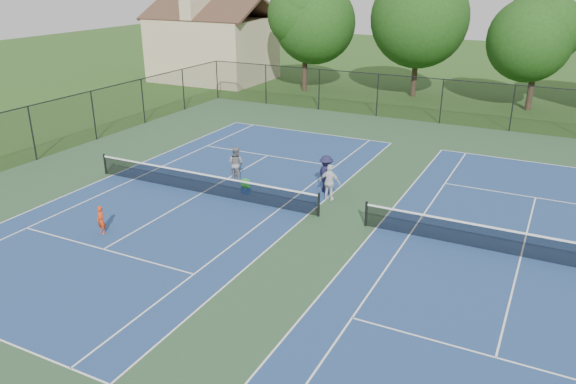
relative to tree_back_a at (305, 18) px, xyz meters
The scene contains 15 objects.
ground 27.95m from the tree_back_a, 61.56° to the right, with size 140.00×140.00×0.00m, color #234716.
court_pad 27.95m from the tree_back_a, 61.56° to the right, with size 36.00×36.00×0.01m, color #2A4B2F.
tennis_court_left 25.44m from the tree_back_a, 75.96° to the right, with size 12.00×23.83×1.07m.
tennis_court_right 31.80m from the tree_back_a, 50.19° to the right, with size 12.00×23.83×1.07m.
perimeter_fence 27.65m from the tree_back_a, 61.56° to the right, with size 36.08×36.08×3.02m.
tree_back_a is the anchor object (origin of this frame).
tree_back_b 9.24m from the tree_back_a, 12.53° to the left, with size 7.60×7.60×10.03m.
tree_back_c 18.04m from the tree_back_a, ahead, with size 6.00×6.00×8.40m.
clapboard_house 10.47m from the tree_back_a, behind, with size 10.80×8.10×7.65m.
child_player 30.27m from the tree_back_a, 80.42° to the right, with size 0.42×0.28×1.16m, color red.
instructor 23.31m from the tree_back_a, 73.35° to the right, with size 0.84×0.65×1.73m, color gray.
bystander_a 25.49m from the tree_back_a, 62.20° to the right, with size 0.99×0.41×1.69m, color silver.
bystander_b 24.56m from the tree_back_a, 62.41° to the right, with size 1.17×0.67×1.80m, color #1B1A3A.
ball_crate 25.07m from the tree_back_a, 71.29° to the right, with size 0.36×0.27×0.29m, color #164397.
ball_hopper 24.99m from the tree_back_a, 71.29° to the right, with size 0.34×0.26×0.38m, color green.
Camera 1 is at (7.58, -19.98, 9.70)m, focal length 35.00 mm.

